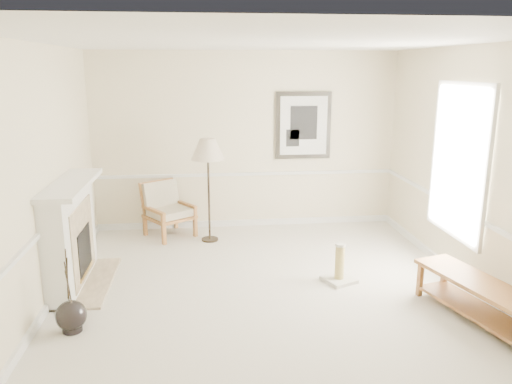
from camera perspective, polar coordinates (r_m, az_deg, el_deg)
ground at (r=6.05m, az=1.30°, el=-11.76°), size 5.50×5.50×0.00m
room at (r=5.59m, az=2.71°, el=6.15°), size 5.04×5.54×2.92m
fireplace at (r=6.52m, az=-20.34°, el=-4.64°), size 0.64×1.64×1.31m
floor_vase at (r=5.57m, az=-20.36°, el=-13.19°), size 0.31×0.31×0.91m
armchair at (r=8.11m, az=-10.25°, el=-1.66°), size 0.93×0.94×0.87m
floor_lamp at (r=7.54m, az=-5.53°, el=4.57°), size 0.58×0.58×1.60m
bench at (r=5.88m, az=24.10°, el=-10.65°), size 0.85×1.62×0.44m
scratching_post at (r=6.44m, az=9.50°, el=-8.73°), size 0.47×0.47×0.51m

